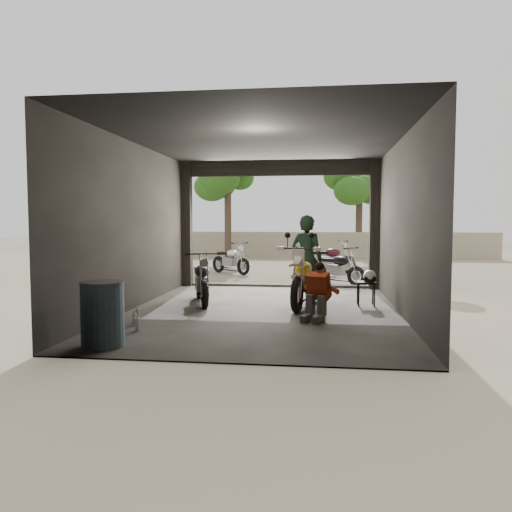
% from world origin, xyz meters
% --- Properties ---
extents(ground, '(80.00, 80.00, 0.00)m').
position_xyz_m(ground, '(0.00, 0.00, 0.00)').
color(ground, '#7A6D56').
rests_on(ground, ground).
extents(garage, '(7.00, 7.13, 3.20)m').
position_xyz_m(garage, '(0.00, 0.55, 1.28)').
color(garage, '#2D2B28').
rests_on(garage, ground).
extents(boundary_wall, '(18.00, 0.30, 1.20)m').
position_xyz_m(boundary_wall, '(0.00, 14.00, 0.60)').
color(boundary_wall, gray).
rests_on(boundary_wall, ground).
extents(tree_left, '(2.20, 2.20, 5.60)m').
position_xyz_m(tree_left, '(-3.00, 12.50, 3.99)').
color(tree_left, '#382B1E').
rests_on(tree_left, ground).
extents(tree_right, '(2.20, 2.20, 5.00)m').
position_xyz_m(tree_right, '(2.80, 14.00, 3.56)').
color(tree_right, '#382B1E').
rests_on(tree_right, ground).
extents(main_bike, '(1.05, 1.95, 1.23)m').
position_xyz_m(main_bike, '(0.75, 0.57, 0.62)').
color(main_bike, beige).
rests_on(main_bike, ground).
extents(left_bike, '(1.14, 1.73, 1.08)m').
position_xyz_m(left_bike, '(-1.35, 0.70, 0.54)').
color(left_bike, black).
rests_on(left_bike, ground).
extents(outside_bike_a, '(1.59, 1.44, 1.03)m').
position_xyz_m(outside_bike_a, '(-1.81, 6.54, 0.52)').
color(outside_bike_a, black).
rests_on(outside_bike_a, ground).
extents(outside_bike_b, '(1.74, 1.16, 1.09)m').
position_xyz_m(outside_bike_b, '(1.34, 6.91, 0.55)').
color(outside_bike_b, '#3F0F19').
rests_on(outside_bike_b, ground).
extents(outside_bike_c, '(1.57, 1.39, 1.01)m').
position_xyz_m(outside_bike_c, '(1.51, 4.29, 0.51)').
color(outside_bike_c, black).
rests_on(outside_bike_c, ground).
extents(rider, '(0.77, 0.63, 1.82)m').
position_xyz_m(rider, '(0.79, 0.92, 0.91)').
color(rider, black).
rests_on(rider, ground).
extents(mechanic, '(0.70, 0.80, 0.96)m').
position_xyz_m(mechanic, '(0.99, -0.84, 0.48)').
color(mechanic, '#B93F18').
rests_on(mechanic, ground).
extents(stool, '(0.36, 0.36, 0.50)m').
position_xyz_m(stool, '(1.96, 0.80, 0.43)').
color(stool, black).
rests_on(stool, ground).
extents(helmet, '(0.29, 0.30, 0.24)m').
position_xyz_m(helmet, '(2.02, 0.75, 0.62)').
color(helmet, white).
rests_on(helmet, stool).
extents(oil_drum, '(0.69, 0.69, 0.89)m').
position_xyz_m(oil_drum, '(-1.83, -2.94, 0.44)').
color(oil_drum, '#405C6C').
rests_on(oil_drum, ground).
extents(sign_post, '(0.87, 0.08, 2.60)m').
position_xyz_m(sign_post, '(3.62, 4.59, 1.77)').
color(sign_post, black).
rests_on(sign_post, ground).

